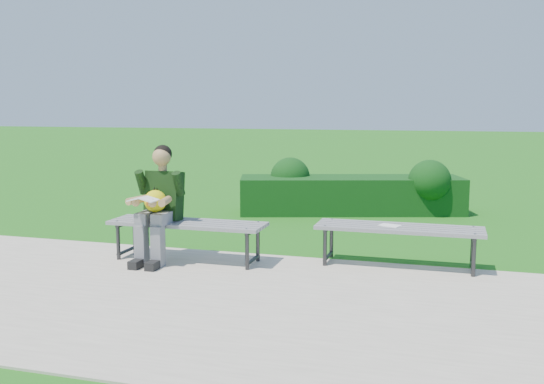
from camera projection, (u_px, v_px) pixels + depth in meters
name	position (u px, v px, depth m)	size (l,w,h in m)	color
ground	(246.00, 254.00, 7.28)	(80.00, 80.00, 0.00)	#427D26
walkway	(186.00, 297.00, 5.61)	(30.00, 3.50, 0.02)	#B7AC9A
hedge	(353.00, 191.00, 10.12)	(3.78, 1.93, 0.91)	#184111
bench_left	(187.00, 226.00, 6.87)	(1.80, 0.50, 0.46)	gray
bench_right	(399.00, 231.00, 6.61)	(1.80, 0.50, 0.46)	gray
seated_boy	(159.00, 200.00, 6.82)	(0.56, 0.76, 1.31)	slate
paper_sheet	(390.00, 225.00, 6.63)	(0.26, 0.22, 0.01)	white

